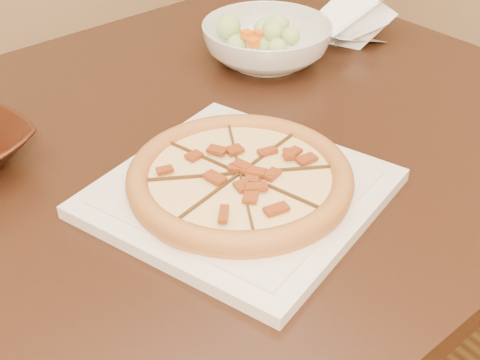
# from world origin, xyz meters

# --- Properties ---
(dining_table) EXTENTS (1.56, 1.08, 0.75)m
(dining_table) POSITION_xyz_m (-0.10, 0.01, 0.66)
(dining_table) COLOR black
(dining_table) RESTS_ON floor
(plate) EXTENTS (0.42, 0.42, 0.02)m
(plate) POSITION_xyz_m (-0.01, -0.14, 0.76)
(plate) COLOR silver
(plate) RESTS_ON dining_table
(pizza) EXTENTS (0.29, 0.29, 0.03)m
(pizza) POSITION_xyz_m (-0.01, -0.14, 0.78)
(pizza) COLOR #B8733F
(pizza) RESTS_ON plate
(salad_bowl) EXTENTS (0.28, 0.28, 0.07)m
(salad_bowl) POSITION_xyz_m (0.27, 0.17, 0.79)
(salad_bowl) COLOR silver
(salad_bowl) RESTS_ON dining_table
(salad) EXTENTS (0.09, 0.11, 0.04)m
(salad) POSITION_xyz_m (0.27, 0.17, 0.84)
(salad) COLOR #BEE57B
(salad) RESTS_ON salad_bowl
(cling_film) EXTENTS (0.18, 0.14, 0.05)m
(cling_film) POSITION_xyz_m (0.48, 0.14, 0.78)
(cling_film) COLOR white
(cling_film) RESTS_ON dining_table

